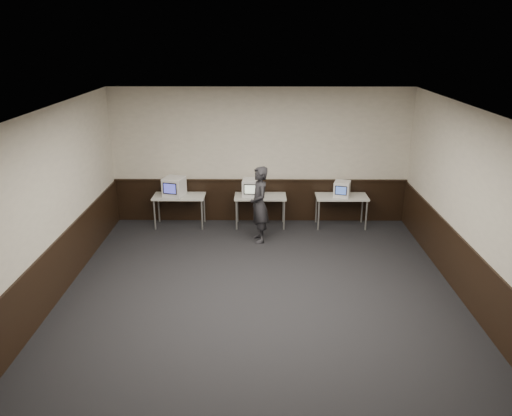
% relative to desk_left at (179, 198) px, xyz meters
% --- Properties ---
extents(floor, '(8.00, 8.00, 0.00)m').
position_rel_desk_left_xyz_m(floor, '(1.90, -3.60, -0.68)').
color(floor, black).
rests_on(floor, ground).
extents(ceiling, '(8.00, 8.00, 0.00)m').
position_rel_desk_left_xyz_m(ceiling, '(1.90, -3.60, 2.52)').
color(ceiling, white).
rests_on(ceiling, back_wall).
extents(back_wall, '(7.00, 0.00, 7.00)m').
position_rel_desk_left_xyz_m(back_wall, '(1.90, 0.40, 0.92)').
color(back_wall, silver).
rests_on(back_wall, ground).
extents(front_wall, '(7.00, 0.00, 7.00)m').
position_rel_desk_left_xyz_m(front_wall, '(1.90, -7.60, 0.92)').
color(front_wall, silver).
rests_on(front_wall, ground).
extents(left_wall, '(0.00, 8.00, 8.00)m').
position_rel_desk_left_xyz_m(left_wall, '(-1.60, -3.60, 0.92)').
color(left_wall, silver).
rests_on(left_wall, ground).
extents(right_wall, '(0.00, 8.00, 8.00)m').
position_rel_desk_left_xyz_m(right_wall, '(5.40, -3.60, 0.92)').
color(right_wall, silver).
rests_on(right_wall, ground).
extents(wainscot_back, '(6.98, 0.04, 1.00)m').
position_rel_desk_left_xyz_m(wainscot_back, '(1.90, 0.38, -0.18)').
color(wainscot_back, black).
rests_on(wainscot_back, back_wall).
extents(wainscot_left, '(0.04, 7.98, 1.00)m').
position_rel_desk_left_xyz_m(wainscot_left, '(-1.58, -3.60, -0.18)').
color(wainscot_left, black).
rests_on(wainscot_left, left_wall).
extents(wainscot_right, '(0.04, 7.98, 1.00)m').
position_rel_desk_left_xyz_m(wainscot_right, '(5.38, -3.60, -0.18)').
color(wainscot_right, black).
rests_on(wainscot_right, right_wall).
extents(wainscot_rail, '(6.98, 0.06, 0.04)m').
position_rel_desk_left_xyz_m(wainscot_rail, '(1.90, 0.36, 0.34)').
color(wainscot_rail, black).
rests_on(wainscot_rail, wainscot_back).
extents(desk_left, '(1.20, 0.60, 0.75)m').
position_rel_desk_left_xyz_m(desk_left, '(0.00, 0.00, 0.00)').
color(desk_left, silver).
rests_on(desk_left, ground).
extents(desk_center, '(1.20, 0.60, 0.75)m').
position_rel_desk_left_xyz_m(desk_center, '(1.90, 0.00, 0.00)').
color(desk_center, silver).
rests_on(desk_center, ground).
extents(desk_right, '(1.20, 0.60, 0.75)m').
position_rel_desk_left_xyz_m(desk_right, '(3.80, 0.00, 0.00)').
color(desk_right, silver).
rests_on(desk_right, ground).
extents(emac_left, '(0.55, 0.56, 0.44)m').
position_rel_desk_left_xyz_m(emac_left, '(-0.10, -0.02, 0.29)').
color(emac_left, white).
rests_on(emac_left, desk_left).
extents(emac_center, '(0.43, 0.46, 0.40)m').
position_rel_desk_left_xyz_m(emac_center, '(1.69, -0.00, 0.27)').
color(emac_center, white).
rests_on(emac_center, desk_center).
extents(emac_right, '(0.45, 0.46, 0.36)m').
position_rel_desk_left_xyz_m(emac_right, '(3.79, -0.03, 0.25)').
color(emac_right, white).
rests_on(emac_right, desk_right).
extents(person, '(0.53, 0.69, 1.68)m').
position_rel_desk_left_xyz_m(person, '(1.88, -0.90, 0.16)').
color(person, '#242429').
rests_on(person, ground).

